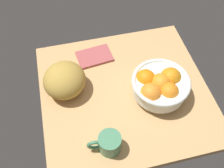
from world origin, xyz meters
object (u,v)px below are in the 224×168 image
Objects in this scene: fruit_bowl at (160,85)px; mug at (109,143)px; bread_loaf at (64,80)px; napkin_folded at (94,56)px.

mug is (-23.52, -16.84, -2.47)cm from fruit_bowl.
napkin_folded is at bearing 44.54° from bread_loaf.
mug is (-3.19, -41.63, 3.21)cm from napkin_folded.
bread_loaf is 1.14× the size of napkin_folded.
bread_loaf is at bearing -135.46° from napkin_folded.
fruit_bowl is at bearing -50.65° from napkin_folded.
mug is at bearing -68.65° from bread_loaf.
bread_loaf is 29.92cm from mug.
bread_loaf is (-34.38, 10.95, -0.29)cm from fruit_bowl.
mug is at bearing -144.39° from fruit_bowl.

